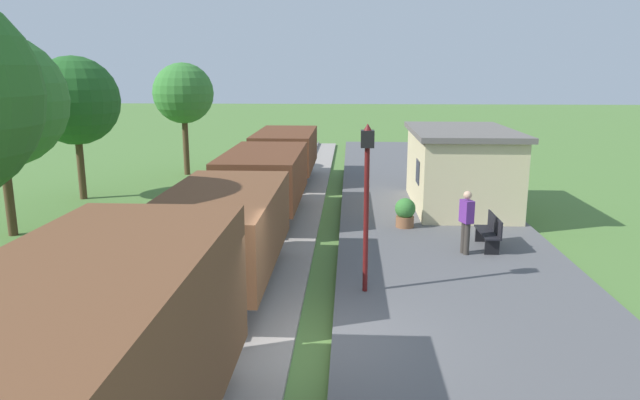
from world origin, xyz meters
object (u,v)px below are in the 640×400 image
Objects in this scene: lamp_post_near at (367,178)px; tree_field_distant at (183,94)px; person_waiting at (466,220)px; tree_field_left at (75,101)px; bench_near_hut at (490,231)px; freight_train at (243,204)px; potted_planter at (405,212)px; station_hut at (460,168)px.

lamp_post_near is 17.89m from tree_field_distant.
person_waiting is 4.25m from lamp_post_near.
bench_near_hut is at bearing -24.67° from tree_field_left.
lamp_post_near is 14.95m from tree_field_left.
freight_train is 4.64m from lamp_post_near.
lamp_post_near is at bearing -135.97° from bench_near_hut.
potted_planter is 14.54m from tree_field_distant.
freight_train is at bearing -152.21° from potted_planter.
tree_field_distant reaches higher than freight_train.
bench_near_hut is at bearing -46.12° from tree_field_distant.
tree_field_left is (-13.74, 7.22, 2.69)m from person_waiting.
tree_field_left reaches higher than freight_train.
bench_near_hut is 5.29m from lamp_post_near.
potted_planter is 0.17× the size of tree_field_distant.
freight_train is 15.20× the size of person_waiting.
freight_train is at bearing -21.91° from person_waiting.
person_waiting is at bearing -98.33° from station_hut.
potted_planter reaches higher than bench_near_hut.
potted_planter is at bearing 27.79° from freight_train.
tree_field_left is 1.04× the size of tree_field_distant.
station_hut is at bearing -6.29° from tree_field_left.
tree_field_left is at bearing -47.70° from person_waiting.
tree_field_distant is at bearing -69.27° from person_waiting.
tree_field_left reaches higher than bench_near_hut.
person_waiting is at bearing -144.64° from bench_near_hut.
tree_field_left is (-7.77, 7.02, 2.39)m from freight_train.
station_hut is 6.33× the size of potted_planter.
tree_field_distant is at bearing 118.07° from lamp_post_near.
freight_train reaches higher than bench_near_hut.
tree_field_left reaches higher than lamp_post_near.
station_hut reaches higher than freight_train.
person_waiting is at bearing -27.71° from tree_field_left.
station_hut is 1.04× the size of tree_field_left.
bench_near_hut is (6.75, 0.35, -0.76)m from freight_train.
station_hut is at bearing 38.53° from freight_train.
bench_near_hut is 1.64× the size of potted_planter.
potted_planter is 0.16× the size of tree_field_left.
freight_train reaches higher than person_waiting.
person_waiting is 17.27m from tree_field_distant.
tree_field_left is at bearing 159.71° from potted_planter.
tree_field_left is (-14.57, 1.60, 2.22)m from station_hut.
lamp_post_near reaches higher than person_waiting.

